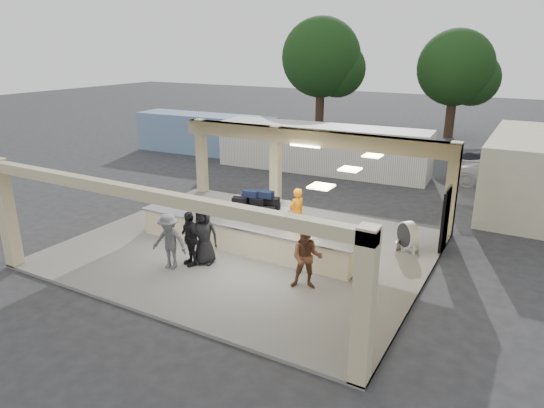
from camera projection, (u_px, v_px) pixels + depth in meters
The scene contains 16 objects.
ground at pixel (247, 250), 16.91m from camera, with size 120.00×120.00×0.00m, color #252528.
pavilion at pixel (262, 209), 16.94m from camera, with size 12.01×10.00×3.55m.
baggage_counter at pixel (239, 239), 16.32m from camera, with size 8.20×0.58×0.98m.
luggage_cart at pixel (255, 207), 18.69m from camera, with size 2.60×1.84×1.41m.
drum_fan at pixel (408, 235), 16.46m from camera, with size 0.88×0.87×1.03m.
baggage_handler at pixel (297, 213), 17.43m from camera, with size 0.68×0.38×1.88m, color orange.
passenger_a at pixel (307, 258), 13.78m from camera, with size 0.92×0.40×1.89m, color brown.
passenger_b at pixel (190, 238), 15.28m from camera, with size 1.05×0.38×1.79m, color black.
passenger_c at pixel (169, 241), 15.03m from camera, with size 1.16×0.41×1.79m, color #55555A.
passenger_d at pixel (204, 235), 15.37m from camera, with size 0.93×0.38×1.91m, color black.
car_white_a at pixel (511, 175), 23.79m from camera, with size 2.31×4.86×1.39m, color silver.
car_dark at pixel (489, 166), 25.92m from camera, with size 1.36×3.84×1.28m, color black.
container_white at pixel (321, 148), 27.10m from camera, with size 11.89×2.38×2.58m, color white.
container_blue at pixel (207, 134), 31.70m from camera, with size 9.63×2.31×2.50m, color #6A84A9.
tree_left at pixel (326, 61), 38.74m from camera, with size 6.60×6.30×9.00m.
tree_mid at pixel (460, 71), 35.93m from camera, with size 6.00×5.60×8.00m.
Camera 1 is at (8.39, -13.14, 6.81)m, focal length 32.00 mm.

